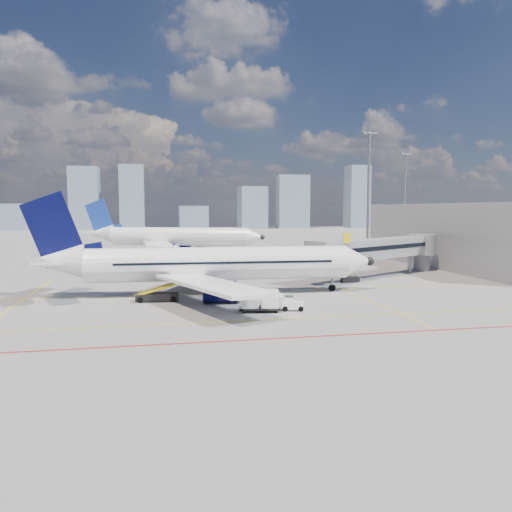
% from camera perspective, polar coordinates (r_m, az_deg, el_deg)
% --- Properties ---
extents(ground, '(420.00, 420.00, 0.00)m').
position_cam_1_polar(ground, '(46.87, -2.92, -5.83)').
color(ground, gray).
rests_on(ground, ground).
extents(apron_markings, '(90.00, 35.12, 0.01)m').
position_cam_1_polar(apron_markings, '(43.00, -2.91, -6.85)').
color(apron_markings, yellow).
rests_on(apron_markings, ground).
extents(jet_bridge, '(23.55, 15.78, 6.30)m').
position_cam_1_polar(jet_bridge, '(69.54, 14.44, 0.77)').
color(jet_bridge, gray).
rests_on(jet_bridge, ground).
extents(terminal_block, '(10.00, 42.00, 10.00)m').
position_cam_1_polar(terminal_block, '(85.47, 21.77, 2.23)').
color(terminal_block, gray).
rests_on(terminal_block, ground).
extents(floodlight_mast_ne, '(3.20, 0.61, 25.45)m').
position_cam_1_polar(floodlight_mast_ne, '(110.08, 12.73, 7.56)').
color(floodlight_mast_ne, slate).
rests_on(floodlight_mast_ne, ground).
extents(floodlight_mast_far, '(3.20, 0.61, 25.45)m').
position_cam_1_polar(floodlight_mast_far, '(153.37, 16.65, 6.80)').
color(floodlight_mast_far, slate).
rests_on(floodlight_mast_far, ground).
extents(distant_skyline, '(247.33, 15.21, 30.65)m').
position_cam_1_polar(distant_skyline, '(235.69, -13.69, 5.80)').
color(distant_skyline, slate).
rests_on(distant_skyline, ground).
extents(main_aircraft, '(37.34, 32.52, 10.94)m').
position_cam_1_polar(main_aircraft, '(53.35, -5.87, -0.99)').
color(main_aircraft, white).
rests_on(main_aircraft, ground).
extents(second_aircraft, '(38.56, 32.74, 11.68)m').
position_cam_1_polar(second_aircraft, '(108.95, -9.65, 2.18)').
color(second_aircraft, white).
rests_on(second_aircraft, ground).
extents(baggage_tug, '(2.11, 1.57, 1.32)m').
position_cam_1_polar(baggage_tug, '(45.19, 4.11, -5.44)').
color(baggage_tug, white).
rests_on(baggage_tug, ground).
extents(cargo_dolly, '(3.79, 2.16, 1.96)m').
position_cam_1_polar(cargo_dolly, '(44.43, 0.40, -5.03)').
color(cargo_dolly, black).
rests_on(cargo_dolly, ground).
extents(belt_loader, '(5.99, 1.87, 2.42)m').
position_cam_1_polar(belt_loader, '(50.45, -11.06, -4.40)').
color(belt_loader, black).
rests_on(belt_loader, ground).
extents(ramp_worker, '(0.76, 0.82, 1.87)m').
position_cam_1_polar(ramp_worker, '(44.57, 0.74, -5.18)').
color(ramp_worker, gold).
rests_on(ramp_worker, ground).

